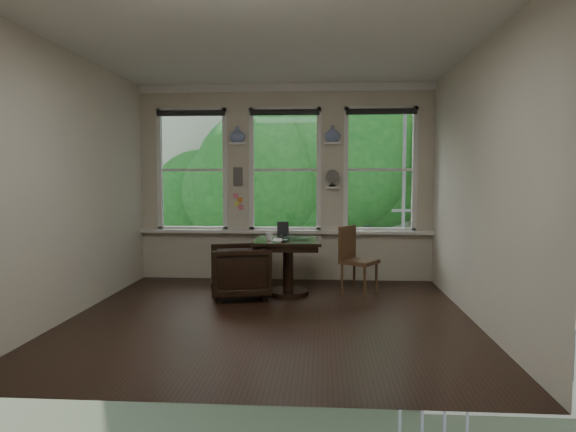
# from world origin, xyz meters

# --- Properties ---
(ground) EXTENTS (4.50, 4.50, 0.00)m
(ground) POSITION_xyz_m (0.00, 0.00, 0.00)
(ground) COLOR black
(ground) RESTS_ON ground
(ceiling) EXTENTS (4.50, 4.50, 0.00)m
(ceiling) POSITION_xyz_m (0.00, 0.00, 3.00)
(ceiling) COLOR silver
(ceiling) RESTS_ON ground
(wall_back) EXTENTS (4.50, 0.00, 4.50)m
(wall_back) POSITION_xyz_m (0.00, 2.25, 1.50)
(wall_back) COLOR beige
(wall_back) RESTS_ON ground
(wall_front) EXTENTS (4.50, 0.00, 4.50)m
(wall_front) POSITION_xyz_m (0.00, -2.25, 1.50)
(wall_front) COLOR beige
(wall_front) RESTS_ON ground
(wall_left) EXTENTS (0.00, 4.50, 4.50)m
(wall_left) POSITION_xyz_m (-2.25, 0.00, 1.50)
(wall_left) COLOR beige
(wall_left) RESTS_ON ground
(wall_right) EXTENTS (0.00, 4.50, 4.50)m
(wall_right) POSITION_xyz_m (2.25, 0.00, 1.50)
(wall_right) COLOR beige
(wall_right) RESTS_ON ground
(window_left) EXTENTS (1.10, 0.12, 1.90)m
(window_left) POSITION_xyz_m (-1.45, 2.25, 1.70)
(window_left) COLOR white
(window_left) RESTS_ON ground
(window_center) EXTENTS (1.10, 0.12, 1.90)m
(window_center) POSITION_xyz_m (0.00, 2.25, 1.70)
(window_center) COLOR white
(window_center) RESTS_ON ground
(window_right) EXTENTS (1.10, 0.12, 1.90)m
(window_right) POSITION_xyz_m (1.45, 2.25, 1.70)
(window_right) COLOR white
(window_right) RESTS_ON ground
(shelf_left) EXTENTS (0.26, 0.16, 0.03)m
(shelf_left) POSITION_xyz_m (-0.72, 2.15, 2.10)
(shelf_left) COLOR white
(shelf_left) RESTS_ON ground
(shelf_right) EXTENTS (0.26, 0.16, 0.03)m
(shelf_right) POSITION_xyz_m (0.72, 2.15, 2.10)
(shelf_right) COLOR white
(shelf_right) RESTS_ON ground
(intercom) EXTENTS (0.14, 0.06, 0.28)m
(intercom) POSITION_xyz_m (-0.72, 2.18, 1.60)
(intercom) COLOR #59544F
(intercom) RESTS_ON ground
(sticky_notes) EXTENTS (0.16, 0.01, 0.24)m
(sticky_notes) POSITION_xyz_m (-0.72, 2.19, 1.25)
(sticky_notes) COLOR pink
(sticky_notes) RESTS_ON ground
(desk_fan) EXTENTS (0.20, 0.20, 0.24)m
(desk_fan) POSITION_xyz_m (0.72, 2.13, 1.53)
(desk_fan) COLOR #59544F
(desk_fan) RESTS_ON ground
(vase_left) EXTENTS (0.24, 0.24, 0.25)m
(vase_left) POSITION_xyz_m (-0.72, 2.15, 2.24)
(vase_left) COLOR silver
(vase_left) RESTS_ON shelf_left
(vase_right) EXTENTS (0.24, 0.24, 0.25)m
(vase_right) POSITION_xyz_m (0.72, 2.15, 2.24)
(vase_right) COLOR silver
(vase_right) RESTS_ON shelf_right
(table) EXTENTS (0.90, 0.90, 0.75)m
(table) POSITION_xyz_m (0.12, 1.16, 0.38)
(table) COLOR black
(table) RESTS_ON ground
(armchair_left) EXTENTS (0.92, 0.90, 0.70)m
(armchair_left) POSITION_xyz_m (-0.51, 0.93, 0.35)
(armchair_left) COLOR black
(armchair_left) RESTS_ON ground
(cushion_red) EXTENTS (0.45, 0.45, 0.06)m
(cushion_red) POSITION_xyz_m (-0.51, 0.93, 0.45)
(cushion_red) COLOR maroon
(cushion_red) RESTS_ON armchair_left
(side_chair_right) EXTENTS (0.58, 0.58, 0.92)m
(side_chair_right) POSITION_xyz_m (1.08, 1.22, 0.46)
(side_chair_right) COLOR #442418
(side_chair_right) RESTS_ON ground
(laptop) EXTENTS (0.41, 0.30, 0.03)m
(laptop) POSITION_xyz_m (0.21, 1.11, 0.76)
(laptop) COLOR black
(laptop) RESTS_ON table
(mug) EXTENTS (0.12, 0.12, 0.10)m
(mug) POSITION_xyz_m (-0.12, 1.05, 0.80)
(mug) COLOR white
(mug) RESTS_ON table
(drinking_glass) EXTENTS (0.13, 0.13, 0.09)m
(drinking_glass) POSITION_xyz_m (0.10, 0.95, 0.80)
(drinking_glass) COLOR white
(drinking_glass) RESTS_ON table
(tablet) EXTENTS (0.17, 0.10, 0.22)m
(tablet) POSITION_xyz_m (0.03, 1.38, 0.86)
(tablet) COLOR black
(tablet) RESTS_ON table
(papers) EXTENTS (0.23, 0.31, 0.00)m
(papers) POSITION_xyz_m (0.03, 1.12, 0.75)
(papers) COLOR silver
(papers) RESTS_ON table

